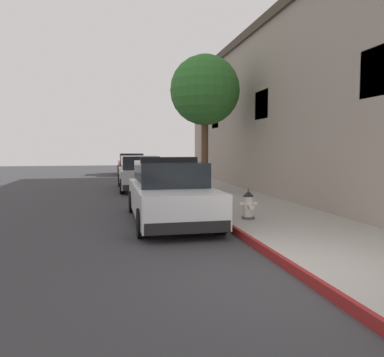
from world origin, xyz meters
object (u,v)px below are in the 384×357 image
object	(u,v)px
police_cruiser	(170,193)
parked_car_dark_far	(131,164)
fire_hydrant	(248,205)
parked_car_silver_ahead	(140,174)
street_tree	(205,91)

from	to	relation	value
police_cruiser	parked_car_dark_far	world-z (taller)	police_cruiser
fire_hydrant	parked_car_silver_ahead	bearing A→B (deg)	102.11
police_cruiser	fire_hydrant	xyz separation A→B (m)	(1.82, -0.93, -0.23)
police_cruiser	fire_hydrant	world-z (taller)	police_cruiser
street_tree	police_cruiser	bearing A→B (deg)	-113.06
police_cruiser	parked_car_dark_far	xyz separation A→B (m)	(0.04, 18.97, -0.00)
parked_car_silver_ahead	parked_car_dark_far	size ratio (longest dim) A/B	1.00
fire_hydrant	street_tree	size ratio (longest dim) A/B	0.14
parked_car_silver_ahead	street_tree	size ratio (longest dim) A/B	0.88
parked_car_silver_ahead	fire_hydrant	bearing A→B (deg)	-77.89
police_cruiser	parked_car_dark_far	distance (m)	18.97
police_cruiser	parked_car_silver_ahead	size ratio (longest dim) A/B	1.00
parked_car_silver_ahead	fire_hydrant	xyz separation A→B (m)	(1.97, -9.16, -0.23)
parked_car_dark_far	police_cruiser	bearing A→B (deg)	-90.13
parked_car_silver_ahead	fire_hydrant	world-z (taller)	parked_car_silver_ahead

